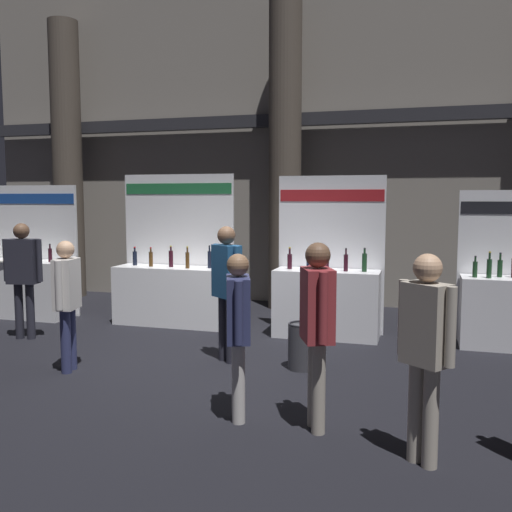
% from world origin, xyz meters
% --- Properties ---
extents(ground_plane, '(27.14, 27.14, 0.00)m').
position_xyz_m(ground_plane, '(0.00, 0.00, 0.00)').
color(ground_plane, black).
extents(hall_colonnade, '(13.57, 1.15, 6.56)m').
position_xyz_m(hall_colonnade, '(0.00, 4.33, 3.20)').
color(hall_colonnade, gray).
rests_on(hall_colonnade, ground_plane).
extents(exhibitor_booth_0, '(1.94, 0.72, 2.33)m').
position_xyz_m(exhibitor_booth_0, '(-4.31, 1.69, 0.60)').
color(exhibitor_booth_0, white).
rests_on(exhibitor_booth_0, ground_plane).
extents(exhibitor_booth_1, '(1.98, 0.66, 2.50)m').
position_xyz_m(exhibitor_booth_1, '(-1.47, 1.88, 0.61)').
color(exhibitor_booth_1, white).
rests_on(exhibitor_booth_1, ground_plane).
extents(exhibitor_booth_2, '(1.66, 0.66, 2.45)m').
position_xyz_m(exhibitor_booth_2, '(1.15, 1.76, 0.62)').
color(exhibitor_booth_2, white).
rests_on(exhibitor_booth_2, ground_plane).
extents(trash_bin, '(0.34, 0.34, 0.58)m').
position_xyz_m(trash_bin, '(1.13, 0.01, 0.29)').
color(trash_bin, '#38383D').
rests_on(trash_bin, ground_plane).
extents(visitor_0, '(0.46, 0.41, 1.75)m').
position_xyz_m(visitor_0, '(0.14, 0.05, 1.05)').
color(visitor_0, '#23232D').
rests_on(visitor_0, ground_plane).
extents(visitor_1, '(0.35, 0.59, 1.59)m').
position_xyz_m(visitor_1, '(0.87, -1.73, 0.95)').
color(visitor_1, silver).
rests_on(visitor_1, ground_plane).
extents(visitor_4, '(0.60, 0.30, 1.74)m').
position_xyz_m(visitor_4, '(-3.17, 0.32, 1.05)').
color(visitor_4, '#23232D').
rests_on(visitor_4, ground_plane).
extents(visitor_6, '(0.29, 0.51, 1.60)m').
position_xyz_m(visitor_6, '(-1.58, -0.88, 0.94)').
color(visitor_6, navy).
rests_on(visitor_6, ground_plane).
extents(visitor_7, '(0.38, 0.51, 1.72)m').
position_xyz_m(visitor_7, '(1.63, -1.76, 1.03)').
color(visitor_7, '#ADA393').
rests_on(visitor_7, ground_plane).
extents(visitor_8, '(0.43, 0.39, 1.68)m').
position_xyz_m(visitor_8, '(2.56, -2.19, 0.99)').
color(visitor_8, '#ADA393').
rests_on(visitor_8, ground_plane).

